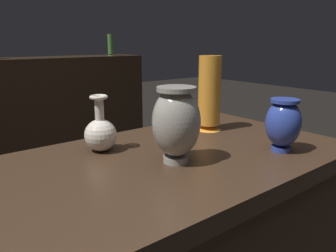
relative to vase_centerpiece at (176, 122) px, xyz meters
The scene contains 5 objects.
vase_centerpiece is the anchor object (origin of this frame).
vase_tall_behind 0.34m from the vase_centerpiece, 22.20° to the right, with size 0.11×0.11×0.16m.
vase_left_accent 0.37m from the vase_centerpiece, 30.66° to the left, with size 0.10×0.10×0.28m.
vase_right_accent 0.25m from the vase_centerpiece, 117.95° to the left, with size 0.10×0.10×0.17m.
shelf_vase_far_right 2.41m from the vase_centerpiece, 64.87° to the left, with size 0.06×0.06×0.20m.
Camera 1 is at (-0.55, -0.72, 1.13)m, focal length 35.49 mm.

